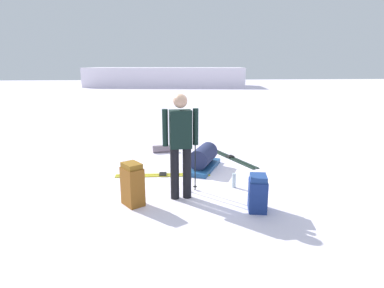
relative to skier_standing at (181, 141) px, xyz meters
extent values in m
plane|color=white|center=(0.25, 0.84, -0.95)|extent=(80.00, 80.00, 0.00)
cube|color=white|center=(-0.01, 27.59, -0.06)|extent=(15.42, 6.82, 1.80)
cylinder|color=black|center=(-0.10, -0.01, -0.53)|extent=(0.14, 0.14, 0.85)
cylinder|color=black|center=(0.10, 0.01, -0.53)|extent=(0.14, 0.14, 0.85)
cube|color=black|center=(0.00, 0.00, 0.20)|extent=(0.36, 0.25, 0.60)
cylinder|color=black|center=(-0.24, -0.02, 0.23)|extent=(0.09, 0.09, 0.58)
cylinder|color=black|center=(0.24, 0.02, 0.23)|extent=(0.09, 0.09, 0.58)
sphere|color=tan|center=(0.00, 0.00, 0.64)|extent=(0.22, 0.22, 0.22)
cube|color=gold|center=(-0.30, 1.18, -0.94)|extent=(1.86, 0.12, 0.02)
cube|color=black|center=(-0.30, 1.18, -0.92)|extent=(0.14, 0.07, 0.03)
cube|color=gold|center=(-0.30, 1.08, -0.94)|extent=(1.86, 0.12, 0.02)
cube|color=black|center=(-0.30, 1.08, -0.92)|extent=(0.14, 0.07, 0.03)
cube|color=black|center=(1.22, 2.23, -0.94)|extent=(0.82, 1.82, 0.02)
cube|color=black|center=(1.22, 2.23, -0.92)|extent=(0.11, 0.15, 0.03)
cube|color=black|center=(1.32, 2.27, -0.94)|extent=(0.82, 1.82, 0.02)
cube|color=black|center=(1.32, 2.27, -0.92)|extent=(0.11, 0.15, 0.03)
cube|color=navy|center=(1.11, -0.57, -0.72)|extent=(0.32, 0.37, 0.47)
cube|color=navy|center=(1.11, -0.57, -0.44)|extent=(0.29, 0.33, 0.08)
cube|color=brown|center=(-0.76, -0.20, -0.66)|extent=(0.40, 0.42, 0.60)
cube|color=brown|center=(-0.76, -0.20, -0.32)|extent=(0.36, 0.38, 0.08)
cylinder|color=black|center=(0.12, 0.28, -0.37)|extent=(0.02, 0.02, 1.16)
sphere|color=#A51919|center=(0.12, 0.28, 0.24)|extent=(0.05, 0.05, 0.05)
cylinder|color=black|center=(0.12, 0.28, -0.89)|extent=(0.07, 0.07, 0.01)
cylinder|color=black|center=(0.26, 0.32, -0.37)|extent=(0.02, 0.02, 1.16)
sphere|color=#A51919|center=(0.26, 0.32, 0.24)|extent=(0.05, 0.05, 0.05)
cylinder|color=black|center=(0.26, 0.32, -0.89)|extent=(0.07, 0.07, 0.01)
cube|color=navy|center=(0.54, 1.47, -0.91)|extent=(0.88, 1.25, 0.09)
cylinder|color=#22284B|center=(0.54, 1.47, -0.66)|extent=(0.70, 0.91, 0.40)
cylinder|color=slate|center=(-0.27, 2.89, -0.86)|extent=(0.57, 0.25, 0.18)
cylinder|color=#ABBEC5|center=(0.96, 0.38, -0.82)|extent=(0.07, 0.07, 0.26)
camera|label=1|loc=(-0.25, -5.01, 1.19)|focal=30.57mm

